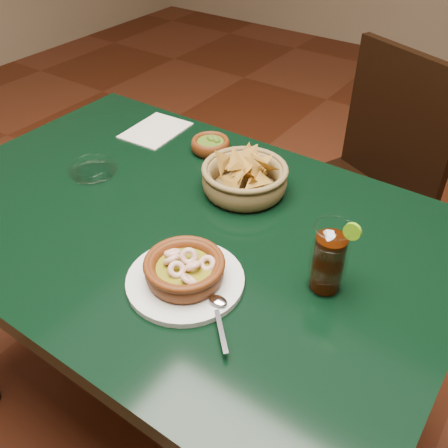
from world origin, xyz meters
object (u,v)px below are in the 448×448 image
Objects in this scene: dining_table at (180,252)px; dining_chair at (359,187)px; shrimp_plate at (185,272)px; cola_drink at (329,259)px; chip_basket at (245,178)px.

dining_table is 1.29× the size of dining_chair.
shrimp_plate is (0.14, -0.15, 0.13)m from dining_table.
cola_drink is (0.36, -0.00, 0.17)m from dining_table.
chip_basket is (-0.11, -0.53, 0.28)m from dining_chair.
shrimp_plate is at bearing -76.51° from chip_basket.
dining_table is 5.17× the size of chip_basket.
dining_table is at bearing -110.25° from chip_basket.
dining_table is 7.35× the size of cola_drink.
dining_chair is at bearing 76.52° from dining_table.
chip_basket reaches higher than shrimp_plate.
shrimp_plate is 0.26m from cola_drink.
dining_chair reaches higher than chip_basket.
chip_basket is 1.42× the size of cola_drink.
cola_drink reaches higher than shrimp_plate.
cola_drink is (0.19, -0.71, 0.31)m from dining_chair.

